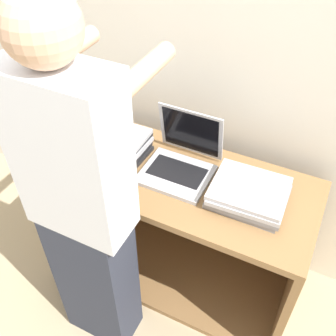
% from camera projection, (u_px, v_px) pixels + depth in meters
% --- Properties ---
extents(ground_plane, '(12.00, 12.00, 0.00)m').
position_uv_depth(ground_plane, '(152.00, 310.00, 2.17)').
color(ground_plane, tan).
extents(wall_back, '(8.00, 0.05, 2.40)m').
position_uv_depth(wall_back, '(213.00, 59.00, 1.81)').
color(wall_back, silver).
rests_on(wall_back, ground_plane).
extents(cart, '(1.32, 0.56, 0.78)m').
position_uv_depth(cart, '(181.00, 220.00, 2.14)').
color(cart, olive).
rests_on(cart, ground_plane).
extents(laptop_open, '(0.32, 0.32, 0.28)m').
position_uv_depth(laptop_open, '(181.00, 160.00, 1.83)').
color(laptop_open, '#B7B7BC').
rests_on(laptop_open, cart).
extents(laptop_stack_left, '(0.33, 0.28, 0.13)m').
position_uv_depth(laptop_stack_left, '(112.00, 145.00, 1.90)').
color(laptop_stack_left, '#232326').
rests_on(laptop_stack_left, cart).
extents(laptop_stack_right, '(0.33, 0.28, 0.08)m').
position_uv_depth(laptop_stack_right, '(249.00, 194.00, 1.69)').
color(laptop_stack_right, gray).
rests_on(laptop_stack_right, cart).
extents(person, '(0.40, 0.53, 1.74)m').
position_uv_depth(person, '(84.00, 212.00, 1.54)').
color(person, '#2D3342').
rests_on(person, ground_plane).
extents(inventory_tag, '(0.06, 0.02, 0.01)m').
position_uv_depth(inventory_tag, '(103.00, 142.00, 1.81)').
color(inventory_tag, red).
rests_on(inventory_tag, laptop_stack_left).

